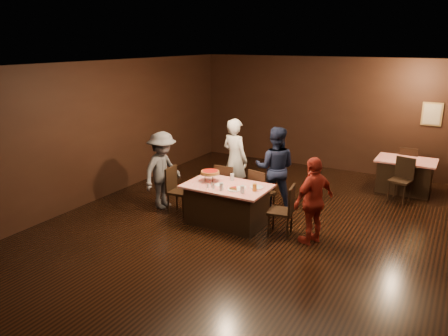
{
  "coord_description": "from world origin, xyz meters",
  "views": [
    {
      "loc": [
        2.92,
        -6.56,
        3.41
      ],
      "look_at": [
        -1.08,
        0.6,
        1.0
      ],
      "focal_mm": 35.0,
      "sensor_mm": 36.0,
      "label": 1
    }
  ],
  "objects_px": {
    "chair_far_left": "(227,186)",
    "chair_far_right": "(262,192)",
    "diner_grey_knit": "(163,170)",
    "glass_amber": "(255,188)",
    "chair_back_near": "(401,180)",
    "pizza_stand": "(210,172)",
    "glass_front_right": "(242,189)",
    "diner_navy_hoodie": "(275,168)",
    "main_table": "(227,204)",
    "glass_back": "(232,177)",
    "back_table": "(405,176)",
    "chair_end_left": "(180,191)",
    "glass_front_left": "(221,187)",
    "chair_end_right": "(281,210)",
    "diner_red_shirt": "(314,201)",
    "plate_empty": "(257,187)",
    "chair_back_far": "(408,166)",
    "diner_white_jacket": "(235,160)"
  },
  "relations": [
    {
      "from": "diner_white_jacket",
      "to": "glass_amber",
      "type": "distance_m",
      "value": 1.71
    },
    {
      "from": "chair_back_near",
      "to": "diner_red_shirt",
      "type": "relative_size",
      "value": 0.62
    },
    {
      "from": "chair_end_left",
      "to": "pizza_stand",
      "type": "distance_m",
      "value": 0.85
    },
    {
      "from": "glass_back",
      "to": "chair_back_near",
      "type": "bearing_deg",
      "value": 43.66
    },
    {
      "from": "chair_far_left",
      "to": "chair_end_right",
      "type": "relative_size",
      "value": 1.0
    },
    {
      "from": "chair_back_near",
      "to": "glass_front_right",
      "type": "bearing_deg",
      "value": -111.99
    },
    {
      "from": "chair_far_left",
      "to": "chair_far_right",
      "type": "distance_m",
      "value": 0.8
    },
    {
      "from": "chair_back_near",
      "to": "glass_amber",
      "type": "bearing_deg",
      "value": -111.89
    },
    {
      "from": "back_table",
      "to": "chair_far_left",
      "type": "distance_m",
      "value": 4.25
    },
    {
      "from": "chair_back_far",
      "to": "main_table",
      "type": "bearing_deg",
      "value": 60.91
    },
    {
      "from": "back_table",
      "to": "pizza_stand",
      "type": "bearing_deg",
      "value": -130.96
    },
    {
      "from": "diner_red_shirt",
      "to": "glass_front_left",
      "type": "height_order",
      "value": "diner_red_shirt"
    },
    {
      "from": "chair_far_left",
      "to": "chair_far_right",
      "type": "bearing_deg",
      "value": 176.57
    },
    {
      "from": "chair_back_far",
      "to": "diner_red_shirt",
      "type": "distance_m",
      "value": 4.37
    },
    {
      "from": "diner_grey_knit",
      "to": "glass_front_left",
      "type": "distance_m",
      "value": 1.68
    },
    {
      "from": "chair_far_left",
      "to": "glass_front_left",
      "type": "distance_m",
      "value": 1.2
    },
    {
      "from": "chair_end_right",
      "to": "chair_back_far",
      "type": "bearing_deg",
      "value": 150.56
    },
    {
      "from": "main_table",
      "to": "diner_grey_knit",
      "type": "bearing_deg",
      "value": 176.7
    },
    {
      "from": "chair_back_near",
      "to": "diner_navy_hoodie",
      "type": "relative_size",
      "value": 0.55
    },
    {
      "from": "diner_navy_hoodie",
      "to": "glass_front_right",
      "type": "relative_size",
      "value": 12.38
    },
    {
      "from": "chair_far_right",
      "to": "chair_back_near",
      "type": "xyz_separation_m",
      "value": [
        2.31,
        2.19,
        0.0
      ]
    },
    {
      "from": "diner_grey_knit",
      "to": "chair_back_far",
      "type": "bearing_deg",
      "value": -43.24
    },
    {
      "from": "diner_grey_knit",
      "to": "glass_amber",
      "type": "bearing_deg",
      "value": -90.96
    },
    {
      "from": "pizza_stand",
      "to": "glass_front_left",
      "type": "height_order",
      "value": "pizza_stand"
    },
    {
      "from": "diner_navy_hoodie",
      "to": "glass_front_right",
      "type": "bearing_deg",
      "value": 72.51
    },
    {
      "from": "pizza_stand",
      "to": "glass_front_left",
      "type": "xyz_separation_m",
      "value": [
        0.45,
        -0.35,
        -0.11
      ]
    },
    {
      "from": "chair_far_left",
      "to": "glass_front_right",
      "type": "xyz_separation_m",
      "value": [
        0.85,
        -1.0,
        0.37
      ]
    },
    {
      "from": "chair_end_right",
      "to": "diner_red_shirt",
      "type": "relative_size",
      "value": 0.62
    },
    {
      "from": "diner_navy_hoodie",
      "to": "glass_front_left",
      "type": "xyz_separation_m",
      "value": [
        -0.42,
        -1.51,
        -0.03
      ]
    },
    {
      "from": "diner_navy_hoodie",
      "to": "glass_amber",
      "type": "height_order",
      "value": "diner_navy_hoodie"
    },
    {
      "from": "pizza_stand",
      "to": "diner_grey_knit",
      "type": "bearing_deg",
      "value": 178.0
    },
    {
      "from": "back_table",
      "to": "diner_red_shirt",
      "type": "xyz_separation_m",
      "value": [
        -1.02,
        -3.64,
        0.39
      ]
    },
    {
      "from": "main_table",
      "to": "glass_back",
      "type": "bearing_deg",
      "value": 99.46
    },
    {
      "from": "chair_far_right",
      "to": "chair_back_far",
      "type": "relative_size",
      "value": 1.0
    },
    {
      "from": "back_table",
      "to": "pizza_stand",
      "type": "xyz_separation_m",
      "value": [
        -3.11,
        -3.59,
        0.57
      ]
    },
    {
      "from": "chair_back_near",
      "to": "pizza_stand",
      "type": "height_order",
      "value": "pizza_stand"
    },
    {
      "from": "pizza_stand",
      "to": "glass_front_right",
      "type": "height_order",
      "value": "pizza_stand"
    },
    {
      "from": "chair_far_right",
      "to": "diner_white_jacket",
      "type": "distance_m",
      "value": 1.12
    },
    {
      "from": "main_table",
      "to": "chair_end_left",
      "type": "height_order",
      "value": "chair_end_left"
    },
    {
      "from": "diner_red_shirt",
      "to": "plate_empty",
      "type": "distance_m",
      "value": 1.15
    },
    {
      "from": "chair_far_left",
      "to": "chair_end_left",
      "type": "height_order",
      "value": "same"
    },
    {
      "from": "chair_far_left",
      "to": "chair_end_right",
      "type": "height_order",
      "value": "same"
    },
    {
      "from": "diner_white_jacket",
      "to": "pizza_stand",
      "type": "bearing_deg",
      "value": 110.37
    },
    {
      "from": "chair_back_far",
      "to": "plate_empty",
      "type": "distance_m",
      "value": 4.63
    },
    {
      "from": "chair_far_left",
      "to": "diner_navy_hoodie",
      "type": "bearing_deg",
      "value": -155.34
    },
    {
      "from": "back_table",
      "to": "glass_amber",
      "type": "xyz_separation_m",
      "value": [
        -2.11,
        -3.69,
        0.46
      ]
    },
    {
      "from": "pizza_stand",
      "to": "back_table",
      "type": "bearing_deg",
      "value": 49.04
    },
    {
      "from": "pizza_stand",
      "to": "glass_front_right",
      "type": "relative_size",
      "value": 2.71
    },
    {
      "from": "chair_back_near",
      "to": "glass_back",
      "type": "bearing_deg",
      "value": -122.95
    },
    {
      "from": "diner_navy_hoodie",
      "to": "glass_front_left",
      "type": "bearing_deg",
      "value": 57.78
    }
  ]
}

